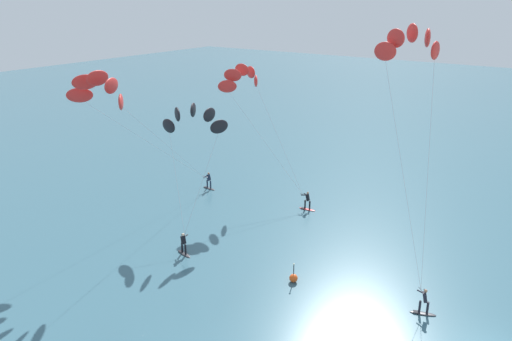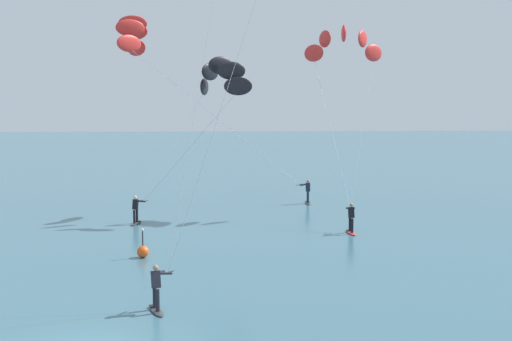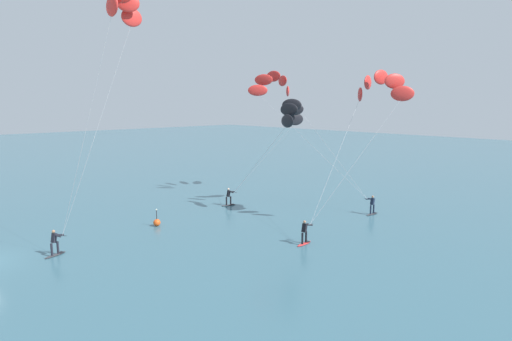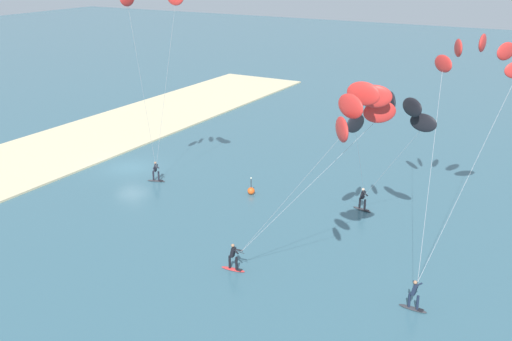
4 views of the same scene
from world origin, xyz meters
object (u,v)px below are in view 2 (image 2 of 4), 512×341
object	(u,v)px
kitesurfer_far_out	(344,50)
kitesurfer_downwind	(140,41)
kitesurfer_mid_water	(217,82)
marker_buoy	(143,251)

from	to	relation	value
kitesurfer_far_out	kitesurfer_downwind	xyz separation A→B (m)	(-13.28, 2.86, 0.71)
kitesurfer_mid_water	marker_buoy	xyz separation A→B (m)	(-3.47, -11.42, -8.08)
marker_buoy	kitesurfer_far_out	bearing A→B (deg)	46.86
kitesurfer_downwind	marker_buoy	size ratio (longest dim) A/B	9.48
kitesurfer_mid_water	kitesurfer_far_out	world-z (taller)	kitesurfer_far_out
kitesurfer_mid_water	kitesurfer_far_out	size ratio (longest dim) A/B	0.83
kitesurfer_far_out	kitesurfer_mid_water	bearing A→B (deg)	-173.46
kitesurfer_downwind	marker_buoy	distance (m)	18.74
kitesurfer_far_out	marker_buoy	size ratio (longest dim) A/B	8.72
marker_buoy	kitesurfer_mid_water	bearing A→B (deg)	73.07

